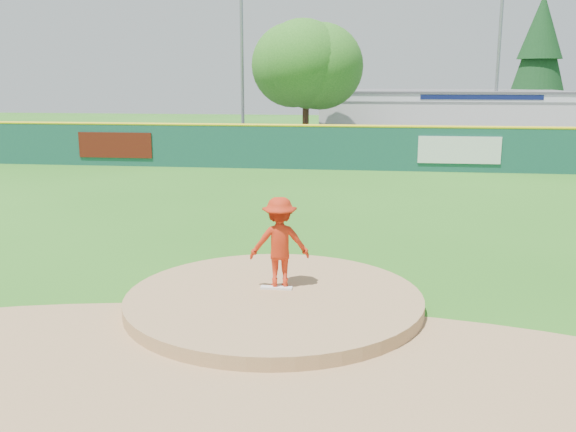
# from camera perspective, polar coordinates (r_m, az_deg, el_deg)

# --- Properties ---
(ground) EXTENTS (120.00, 120.00, 0.00)m
(ground) POSITION_cam_1_polar(r_m,az_deg,el_deg) (12.07, -1.24, -8.07)
(ground) COLOR #286B19
(ground) RESTS_ON ground
(pitchers_mound) EXTENTS (5.50, 5.50, 0.50)m
(pitchers_mound) POSITION_cam_1_polar(r_m,az_deg,el_deg) (12.07, -1.24, -8.07)
(pitchers_mound) COLOR #9E774C
(pitchers_mound) RESTS_ON ground
(pitching_rubber) EXTENTS (0.60, 0.15, 0.04)m
(pitching_rubber) POSITION_cam_1_polar(r_m,az_deg,el_deg) (12.26, -1.03, -6.40)
(pitching_rubber) COLOR white
(pitching_rubber) RESTS_ON pitchers_mound
(infield_dirt_arc) EXTENTS (15.40, 15.40, 0.01)m
(infield_dirt_arc) POSITION_cam_1_polar(r_m,az_deg,el_deg) (9.36, -4.09, -14.38)
(infield_dirt_arc) COLOR #9E774C
(infield_dirt_arc) RESTS_ON ground
(parking_lot) EXTENTS (44.00, 16.00, 0.02)m
(parking_lot) POSITION_cam_1_polar(r_m,az_deg,el_deg) (38.45, 4.85, 6.03)
(parking_lot) COLOR #38383A
(parking_lot) RESTS_ON ground
(pitcher) EXTENTS (1.24, 0.86, 1.75)m
(pitcher) POSITION_cam_1_polar(r_m,az_deg,el_deg) (12.13, -0.75, -2.39)
(pitcher) COLOR red
(pitcher) RESTS_ON pitchers_mound
(van) EXTENTS (5.24, 3.27, 1.35)m
(van) POSITION_cam_1_polar(r_m,az_deg,el_deg) (32.77, 2.46, 6.18)
(van) COLOR white
(van) RESTS_ON parking_lot
(pool_building_grp) EXTENTS (15.20, 8.20, 3.31)m
(pool_building_grp) POSITION_cam_1_polar(r_m,az_deg,el_deg) (43.46, 13.23, 8.66)
(pool_building_grp) COLOR silver
(pool_building_grp) RESTS_ON ground
(fence_banners) EXTENTS (19.55, 0.04, 1.20)m
(fence_banners) POSITION_cam_1_polar(r_m,az_deg,el_deg) (29.57, -0.60, 6.11)
(fence_banners) COLOR #52150B
(fence_banners) RESTS_ON ground
(playground_slide) EXTENTS (0.87, 2.46, 1.36)m
(playground_slide) POSITION_cam_1_polar(r_m,az_deg,el_deg) (35.61, -14.47, 6.28)
(playground_slide) COLOR #1923DB
(playground_slide) RESTS_ON ground
(outfield_fence) EXTENTS (40.00, 0.14, 2.07)m
(outfield_fence) POSITION_cam_1_polar(r_m,az_deg,el_deg) (29.40, 4.06, 6.22)
(outfield_fence) COLOR #16473D
(outfield_fence) RESTS_ON ground
(deciduous_tree) EXTENTS (5.60, 5.60, 7.36)m
(deciduous_tree) POSITION_cam_1_polar(r_m,az_deg,el_deg) (36.38, 1.61, 12.88)
(deciduous_tree) COLOR #382314
(deciduous_tree) RESTS_ON ground
(conifer_tree) EXTENTS (4.40, 4.40, 9.50)m
(conifer_tree) POSITION_cam_1_polar(r_m,az_deg,el_deg) (48.53, 21.46, 13.09)
(conifer_tree) COLOR #382314
(conifer_tree) RESTS_ON ground
(light_pole_left) EXTENTS (1.75, 0.25, 11.00)m
(light_pole_left) POSITION_cam_1_polar(r_m,az_deg,el_deg) (39.00, -4.13, 15.02)
(light_pole_left) COLOR gray
(light_pole_left) RESTS_ON ground
(light_pole_right) EXTENTS (1.75, 0.25, 10.00)m
(light_pole_right) POSITION_cam_1_polar(r_m,az_deg,el_deg) (40.86, 18.22, 13.62)
(light_pole_right) COLOR gray
(light_pole_right) RESTS_ON ground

